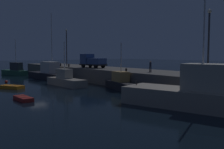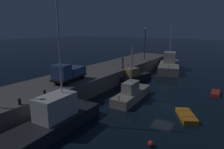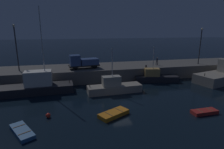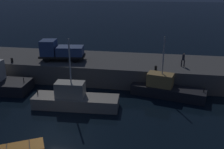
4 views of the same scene
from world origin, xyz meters
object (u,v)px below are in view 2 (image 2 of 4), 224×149
dinghy_orange_near (215,93)px  dinghy_red_small (186,116)px  fishing_boat_blue (134,76)px  dockworker (123,60)px  mooring_buoy_near (151,144)px  fishing_trawler_green (132,94)px  lamp_post_east (145,41)px  utility_truck (68,73)px  bollard_central (45,93)px  fishing_trawler_red (51,121)px  fishing_boat_white (169,65)px  bollard_east (123,67)px  bollard_west (20,102)px

dinghy_orange_near → dinghy_red_small: size_ratio=0.80×
fishing_boat_blue → dinghy_red_small: bearing=-132.2°
dockworker → mooring_buoy_near: bearing=-144.6°
fishing_trawler_green → lamp_post_east: 21.70m
dinghy_orange_near → mooring_buoy_near: 17.69m
fishing_boat_blue → utility_truck: bearing=165.0°
lamp_post_east → bollard_central: bearing=-177.5°
fishing_trawler_green → fishing_trawler_red: bearing=168.9°
dinghy_red_small → dockworker: (12.47, 15.07, 3.03)m
fishing_trawler_red → dockworker: 23.03m
fishing_boat_white → lamp_post_east: size_ratio=1.80×
dinghy_orange_near → dockworker: (2.15, 16.83, 3.06)m
dinghy_orange_near → bollard_east: bearing=93.4°
dinghy_orange_near → fishing_trawler_green: bearing=132.4°
dockworker → bollard_east: bearing=-149.9°
dinghy_red_small → utility_truck: utility_truck is taller
mooring_buoy_near → bollard_east: 20.64m
lamp_post_east → utility_truck: bearing=178.5°
fishing_trawler_red → lamp_post_east: (31.41, 4.62, 5.54)m
bollard_west → bollard_central: bearing=5.0°
fishing_boat_white → fishing_trawler_green: 21.77m
fishing_trawler_green → dockworker: (10.66, 7.51, 2.41)m
dinghy_red_small → bollard_east: (9.41, 13.30, 2.36)m
bollard_west → dockworker: bearing=5.2°
mooring_buoy_near → bollard_central: (-0.66, 12.06, 2.39)m
fishing_boat_blue → dinghy_orange_near: (-0.27, -13.42, -0.66)m
fishing_boat_blue → lamp_post_east: (10.95, 2.83, 5.79)m
lamp_post_east → bollard_west: 32.70m
mooring_buoy_near → lamp_post_east: size_ratio=0.07×
fishing_trawler_green → utility_truck: size_ratio=1.46×
dockworker → dinghy_orange_near: bearing=-97.3°
dockworker → bollard_west: bearing=-174.8°
dockworker → dinghy_red_small: bearing=-129.6°
fishing_trawler_green → dinghy_red_small: 7.80m
utility_truck → dockworker: (14.74, -0.04, -0.33)m
fishing_boat_white → mooring_buoy_near: 31.70m
fishing_trawler_red → fishing_trawler_green: fishing_trawler_red is taller
fishing_trawler_red → fishing_boat_white: size_ratio=0.95×
fishing_boat_white → bollard_central: fishing_boat_white is taller
lamp_post_east → fishing_boat_blue: bearing=-165.5°
fishing_boat_blue → bollard_west: fishing_boat_blue is taller
fishing_boat_blue → lamp_post_east: lamp_post_east is taller
fishing_trawler_red → dockworker: size_ratio=7.88×
bollard_central → fishing_trawler_red: bearing=-121.8°
dockworker → fishing_boat_white: bearing=-27.9°
fishing_boat_blue → mooring_buoy_near: size_ratio=15.73×
dinghy_red_small → mooring_buoy_near: (-7.13, 1.17, 0.02)m
fishing_trawler_red → fishing_trawler_green: bearing=-11.1°
bollard_central → mooring_buoy_near: bearing=-86.9°
dinghy_orange_near → lamp_post_east: size_ratio=0.42×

